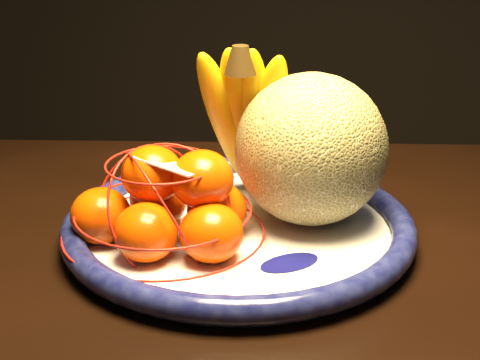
% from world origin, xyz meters
% --- Properties ---
extents(fruit_bowl, '(0.40, 0.40, 0.03)m').
position_xyz_m(fruit_bowl, '(-0.11, 0.17, 0.79)').
color(fruit_bowl, white).
rests_on(fruit_bowl, dining_table).
extents(cantaloupe, '(0.17, 0.17, 0.17)m').
position_xyz_m(cantaloupe, '(-0.04, 0.20, 0.88)').
color(cantaloupe, olive).
rests_on(cantaloupe, fruit_bowl).
extents(banana_bunch, '(0.14, 0.13, 0.22)m').
position_xyz_m(banana_bunch, '(-0.12, 0.25, 0.90)').
color(banana_bunch, '#DEA400').
rests_on(banana_bunch, fruit_bowl).
extents(mandarin_bag, '(0.28, 0.28, 0.14)m').
position_xyz_m(mandarin_bag, '(-0.18, 0.12, 0.84)').
color(mandarin_bag, '#FD4800').
rests_on(mandarin_bag, fruit_bowl).
extents(price_tag, '(0.08, 0.05, 0.01)m').
position_xyz_m(price_tag, '(-0.18, 0.10, 0.89)').
color(price_tag, white).
rests_on(price_tag, mandarin_bag).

